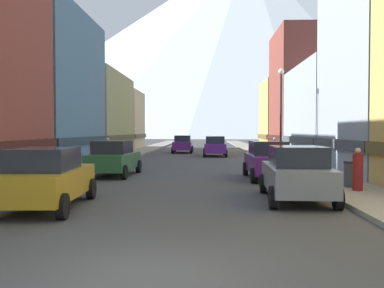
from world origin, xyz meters
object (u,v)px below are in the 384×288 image
(car_right_0, at_px, (296,173))
(pedestrian_1, at_px, (108,150))
(car_left_0, at_px, (46,178))
(potted_plant_0, at_px, (317,160))
(car_driving_1, at_px, (215,146))
(pedestrian_0, at_px, (358,171))
(trash_bin_right, at_px, (352,174))
(pedestrian_2, at_px, (274,148))
(car_left_1, at_px, (114,158))
(car_right_1, at_px, (269,160))
(streetlamp_right, at_px, (281,102))
(car_driving_0, at_px, (183,144))

(car_right_0, height_order, pedestrian_1, pedestrian_1)
(car_left_0, relative_size, potted_plant_0, 4.56)
(car_driving_1, relative_size, pedestrian_0, 2.89)
(pedestrian_1, bearing_deg, car_driving_1, 43.39)
(trash_bin_right, xyz_separation_m, pedestrian_2, (-0.10, 17.89, 0.23))
(car_left_0, bearing_deg, trash_bin_right, 21.48)
(pedestrian_1, bearing_deg, car_left_1, -75.10)
(car_right_1, bearing_deg, car_left_0, -133.77)
(car_right_0, xyz_separation_m, trash_bin_right, (2.55, 2.35, -0.26))
(car_driving_1, relative_size, potted_plant_0, 4.47)
(car_right_1, height_order, streetlamp_right, streetlamp_right)
(car_right_1, relative_size, trash_bin_right, 4.52)
(pedestrian_2, bearing_deg, trash_bin_right, -89.68)
(car_driving_1, height_order, trash_bin_right, car_driving_1)
(potted_plant_0, xyz_separation_m, pedestrian_1, (-13.25, 6.72, 0.23))
(car_left_1, distance_m, car_right_1, 7.69)
(car_driving_0, relative_size, streetlamp_right, 0.75)
(pedestrian_0, bearing_deg, pedestrian_2, 90.00)
(car_right_0, relative_size, pedestrian_1, 2.74)
(car_right_1, bearing_deg, potted_plant_0, 48.46)
(car_right_1, height_order, pedestrian_0, car_right_1)
(car_driving_0, bearing_deg, streetlamp_right, -68.84)
(car_left_1, bearing_deg, car_right_1, -8.48)
(car_driving_1, height_order, potted_plant_0, car_driving_1)
(car_driving_1, distance_m, pedestrian_1, 10.80)
(car_right_0, bearing_deg, car_driving_1, 95.22)
(pedestrian_2, bearing_deg, potted_plant_0, -85.85)
(pedestrian_2, bearing_deg, car_left_1, -128.10)
(car_right_0, distance_m, car_driving_1, 24.13)
(trash_bin_right, distance_m, pedestrian_0, 0.98)
(car_right_0, xyz_separation_m, streetlamp_right, (1.55, 12.06, 3.09))
(car_right_0, relative_size, car_driving_1, 1.02)
(pedestrian_0, distance_m, pedestrian_1, 19.70)
(car_driving_0, distance_m, pedestrian_0, 29.68)
(car_left_0, xyz_separation_m, pedestrian_1, (-2.45, 18.26, 0.00))
(car_right_0, bearing_deg, pedestrian_1, 121.16)
(potted_plant_0, relative_size, pedestrian_0, 0.65)
(car_right_1, height_order, car_driving_1, same)
(car_driving_0, xyz_separation_m, pedestrian_0, (7.85, -28.62, -0.05))
(car_right_1, bearing_deg, car_driving_0, 102.82)
(car_driving_0, distance_m, potted_plant_0, 21.88)
(car_right_0, distance_m, car_driving_0, 30.50)
(car_right_0, relative_size, pedestrian_0, 2.94)
(car_left_0, xyz_separation_m, pedestrian_0, (10.05, 3.04, -0.05))
(car_right_0, height_order, trash_bin_right, car_right_0)
(pedestrian_0, bearing_deg, car_right_1, 116.62)
(streetlamp_right, bearing_deg, potted_plant_0, -52.65)
(car_driving_0, distance_m, trash_bin_right, 28.79)
(car_left_0, xyz_separation_m, car_right_1, (7.60, 7.93, 0.00))
(car_driving_0, bearing_deg, pedestrian_1, -109.13)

